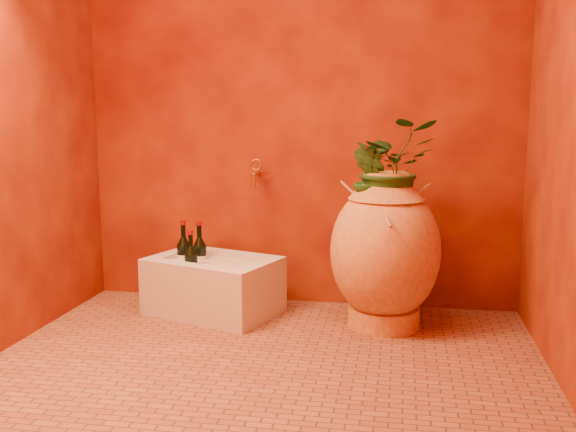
% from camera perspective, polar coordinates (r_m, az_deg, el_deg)
% --- Properties ---
extents(floor, '(2.50, 2.50, 0.00)m').
position_cam_1_polar(floor, '(2.94, -2.18, -13.07)').
color(floor, brown).
rests_on(floor, ground).
extents(wall_back, '(2.50, 0.02, 2.50)m').
position_cam_1_polar(wall_back, '(3.71, 1.05, 11.29)').
color(wall_back, '#540D04').
rests_on(wall_back, ground).
extents(amphora, '(0.66, 0.66, 0.82)m').
position_cam_1_polar(amphora, '(3.36, 8.62, -3.08)').
color(amphora, gold).
rests_on(amphora, floor).
extents(stone_basin, '(0.79, 0.68, 0.32)m').
position_cam_1_polar(stone_basin, '(3.63, -6.64, -6.25)').
color(stone_basin, beige).
rests_on(stone_basin, floor).
extents(wine_bottle_a, '(0.08, 0.08, 0.33)m').
position_cam_1_polar(wine_bottle_a, '(3.70, -7.84, -3.70)').
color(wine_bottle_a, black).
rests_on(wine_bottle_a, stone_basin).
extents(wine_bottle_b, '(0.08, 0.08, 0.33)m').
position_cam_1_polar(wine_bottle_b, '(3.74, -9.23, -3.61)').
color(wine_bottle_b, black).
rests_on(wine_bottle_b, stone_basin).
extents(wine_bottle_c, '(0.08, 0.08, 0.31)m').
position_cam_1_polar(wine_bottle_c, '(3.56, -8.60, -4.40)').
color(wine_bottle_c, black).
rests_on(wine_bottle_c, stone_basin).
extents(wall_tap, '(0.07, 0.15, 0.16)m').
position_cam_1_polar(wall_tap, '(3.69, -2.89, 3.92)').
color(wall_tap, '#AF7728').
rests_on(wall_tap, wall_back).
extents(plant_main, '(0.55, 0.51, 0.48)m').
position_cam_1_polar(plant_main, '(3.31, 9.16, 4.38)').
color(plant_main, '#194418').
rests_on(plant_main, amphora).
extents(plant_side, '(0.23, 0.24, 0.35)m').
position_cam_1_polar(plant_side, '(3.25, 7.33, 3.23)').
color(plant_side, '#194418').
rests_on(plant_side, amphora).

